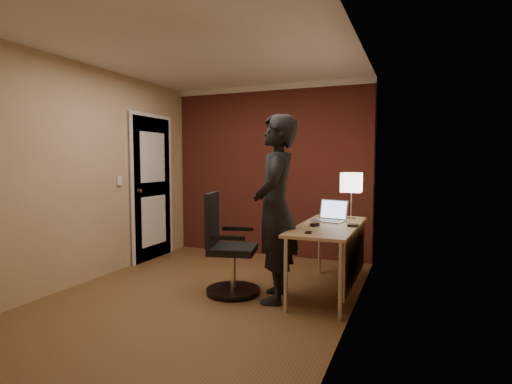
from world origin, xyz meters
TOP-DOWN VIEW (x-y plane):
  - room at (-0.27, 1.54)m, footprint 4.00×4.00m
  - desk at (1.25, 0.53)m, footprint 0.60×1.50m
  - desk_lamp at (1.33, 1.02)m, footprint 0.22×0.22m
  - laptop at (1.15, 0.81)m, footprint 0.39×0.33m
  - mouse at (1.06, 0.38)m, footprint 0.09×0.11m
  - phone at (1.10, -0.01)m, footprint 0.08×0.12m
  - wallet at (1.43, 0.53)m, footprint 0.09×0.11m
  - office_chair at (0.20, 0.11)m, footprint 0.58×0.64m
  - person at (0.73, 0.13)m, footprint 0.59×0.76m

SIDE VIEW (x-z plane):
  - office_chair at x=0.20m, z-range -0.06..0.98m
  - desk at x=1.25m, z-range 0.24..0.97m
  - phone at x=1.10m, z-range 0.73..0.74m
  - wallet at x=1.43m, z-range 0.73..0.75m
  - mouse at x=1.06m, z-range 0.73..0.76m
  - laptop at x=1.15m, z-range 0.68..0.91m
  - person at x=0.73m, z-range 0.00..1.86m
  - desk_lamp at x=1.33m, z-range 0.88..1.41m
  - room at x=-0.27m, z-range -0.63..3.37m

